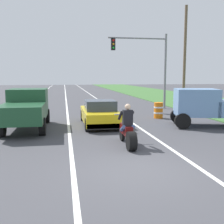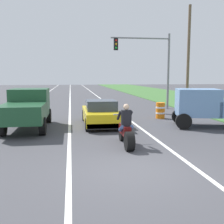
# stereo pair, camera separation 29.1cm
# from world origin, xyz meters

# --- Properties ---
(ground_plane) EXTENTS (160.00, 160.00, 0.00)m
(ground_plane) POSITION_xyz_m (0.00, 0.00, 0.00)
(ground_plane) COLOR #424247
(lane_stripe_left_solid) EXTENTS (0.14, 120.00, 0.01)m
(lane_stripe_left_solid) POSITION_xyz_m (-5.40, 20.00, 0.00)
(lane_stripe_left_solid) COLOR white
(lane_stripe_left_solid) RESTS_ON ground
(lane_stripe_right_solid) EXTENTS (0.14, 120.00, 0.01)m
(lane_stripe_right_solid) POSITION_xyz_m (1.80, 20.00, 0.00)
(lane_stripe_right_solid) COLOR white
(lane_stripe_right_solid) RESTS_ON ground
(lane_stripe_centre_dashed) EXTENTS (0.14, 120.00, 0.01)m
(lane_stripe_centre_dashed) POSITION_xyz_m (-1.80, 20.00, 0.00)
(lane_stripe_centre_dashed) COLOR white
(lane_stripe_centre_dashed) RESTS_ON ground
(grass_verge_right) EXTENTS (10.00, 120.00, 0.06)m
(grass_verge_right) POSITION_xyz_m (11.92, 20.00, 0.03)
(grass_verge_right) COLOR #3D6B33
(grass_verge_right) RESTS_ON ground
(motorcycle_with_rider) EXTENTS (0.70, 2.21, 1.62)m
(motorcycle_with_rider) POSITION_xyz_m (0.32, 2.60, 0.59)
(motorcycle_with_rider) COLOR black
(motorcycle_with_rider) RESTS_ON ground
(sports_car_yellow) EXTENTS (1.84, 4.30, 1.37)m
(sports_car_yellow) POSITION_xyz_m (-0.12, 7.28, 0.63)
(sports_car_yellow) COLOR yellow
(sports_car_yellow) RESTS_ON ground
(pickup_truck_left_lane_dark_green) EXTENTS (2.02, 4.80, 1.98)m
(pickup_truck_left_lane_dark_green) POSITION_xyz_m (-3.86, 6.81, 1.11)
(pickup_truck_left_lane_dark_green) COLOR #1E4C2D
(pickup_truck_left_lane_dark_green) RESTS_ON ground
(pickup_truck_right_shoulder_light_blue) EXTENTS (5.14, 3.14, 1.98)m
(pickup_truck_right_shoulder_light_blue) POSITION_xyz_m (5.75, 5.89, 1.11)
(pickup_truck_right_shoulder_light_blue) COLOR #6B93C6
(pickup_truck_right_shoulder_light_blue) RESTS_ON ground
(traffic_light_mast_near) EXTENTS (4.78, 0.34, 6.00)m
(traffic_light_mast_near) POSITION_xyz_m (4.64, 14.02, 4.01)
(traffic_light_mast_near) COLOR gray
(traffic_light_mast_near) RESTS_ON ground
(utility_pole_roadside) EXTENTS (0.24, 0.24, 8.63)m
(utility_pole_roadside) POSITION_xyz_m (8.38, 15.35, 4.31)
(utility_pole_roadside) COLOR brown
(utility_pole_roadside) RESTS_ON ground
(construction_barrel_nearest) EXTENTS (0.58, 0.58, 1.00)m
(construction_barrel_nearest) POSITION_xyz_m (3.85, 9.10, 0.50)
(construction_barrel_nearest) COLOR orange
(construction_barrel_nearest) RESTS_ON ground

